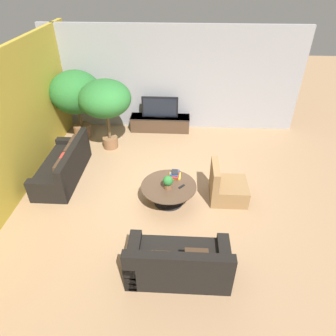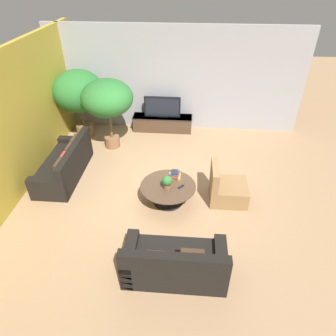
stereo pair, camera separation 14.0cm
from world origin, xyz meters
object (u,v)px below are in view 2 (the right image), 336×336
television (162,107)px  potted_palm_corner (107,99)px  potted_palm_tall (79,93)px  potted_plant_tabletop (167,182)px  media_console (163,123)px  couch_by_wall (65,165)px  couch_near_entry (175,263)px  coffee_table (168,190)px  armchair_wicker (226,189)px

television → potted_palm_corner: 1.84m
potted_palm_tall → potted_plant_tabletop: size_ratio=6.45×
potted_palm_tall → potted_palm_corner: bearing=-30.6°
media_console → potted_palm_tall: size_ratio=0.92×
couch_by_wall → potted_plant_tabletop: 2.72m
media_console → potted_palm_tall: potted_palm_tall is taller
couch_near_entry → television: bearing=-82.4°
potted_plant_tabletop → potted_palm_tall: bearing=133.1°
media_console → television: bearing=-90.0°
media_console → potted_plant_tabletop: bearing=-82.9°
coffee_table → armchair_wicker: bearing=8.8°
couch_near_entry → potted_palm_tall: bearing=-57.4°
media_console → couch_near_entry: 5.22m
television → potted_palm_tall: (-2.28, -0.53, 0.57)m
potted_plant_tabletop → couch_by_wall: bearing=161.2°
couch_by_wall → couch_near_entry: same height
coffee_table → couch_by_wall: bearing=163.0°
media_console → couch_near_entry: (0.69, -5.18, 0.05)m
coffee_table → potted_plant_tabletop: size_ratio=3.89×
armchair_wicker → potted_plant_tabletop: 1.34m
potted_plant_tabletop → armchair_wicker: bearing=12.5°
couch_near_entry → potted_palm_corner: size_ratio=0.88×
television → armchair_wicker: (1.69, -3.14, -0.49)m
potted_palm_tall → armchair_wicker: bearing=-33.3°
television → couch_near_entry: television is taller
couch_by_wall → coffee_table: bearing=73.0°
coffee_table → potted_palm_tall: 4.03m
couch_by_wall → potted_palm_tall: size_ratio=1.02×
couch_by_wall → armchair_wicker: bearing=81.2°
couch_by_wall → potted_palm_corner: 2.00m
media_console → couch_near_entry: bearing=-82.4°
coffee_table → couch_near_entry: size_ratio=0.70×
television → couch_by_wall: 3.36m
television → potted_palm_tall: potted_palm_tall is taller
media_console → potted_palm_corner: bearing=-140.4°
couch_near_entry → armchair_wicker: armchair_wicker is taller
media_console → potted_palm_tall: bearing=-166.9°
potted_palm_corner → potted_plant_tabletop: bearing=-53.0°
couch_by_wall → armchair_wicker: size_ratio=2.34×
couch_by_wall → potted_palm_corner: (0.81, 1.45, 1.12)m
armchair_wicker → couch_by_wall: bearing=81.2°
coffee_table → potted_plant_tabletop: bearing=-97.5°
coffee_table → couch_near_entry: 1.86m
coffee_table → potted_palm_corner: size_ratio=0.62×
coffee_table → potted_palm_tall: bearing=134.1°
couch_near_entry → potted_palm_corner: (-2.01, 4.08, 1.13)m
coffee_table → potted_plant_tabletop: (-0.01, -0.08, 0.29)m
potted_palm_corner → couch_near_entry: bearing=-63.7°
armchair_wicker → television: bearing=28.3°
armchair_wicker → potted_palm_corner: size_ratio=0.45×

